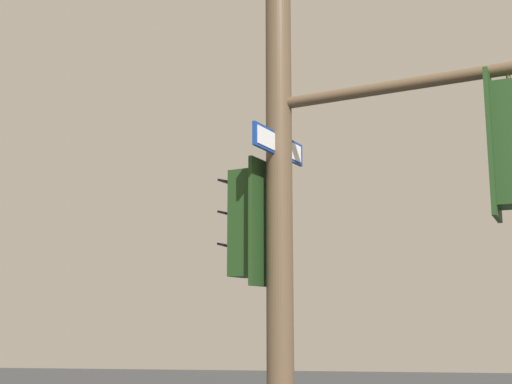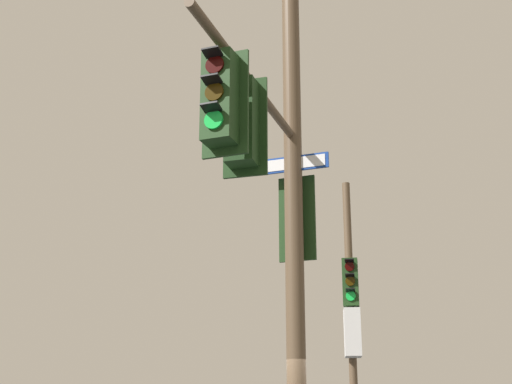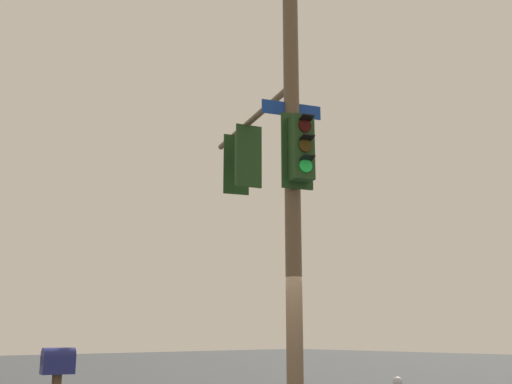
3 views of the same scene
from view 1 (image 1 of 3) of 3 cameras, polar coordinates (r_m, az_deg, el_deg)
main_signal_pole_assembly at (r=6.80m, az=7.50°, el=1.62°), size 4.38×4.06×9.31m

